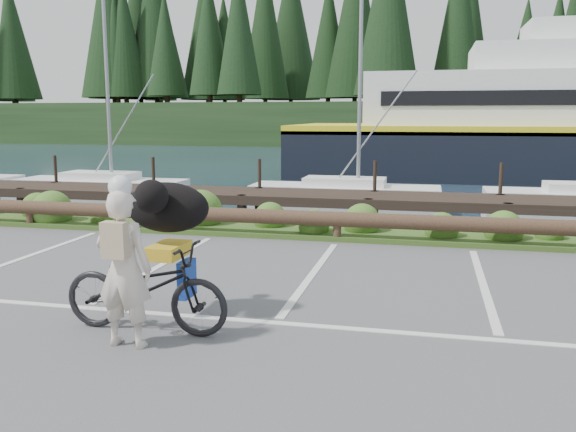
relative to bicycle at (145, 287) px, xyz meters
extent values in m
plane|color=#4D4D4F|center=(1.41, 1.00, -0.53)|extent=(72.00, 72.00, 0.00)
plane|color=#1A2C40|center=(1.41, 49.00, -1.73)|extent=(160.00, 160.00, 0.00)
cube|color=#3D5B21|center=(1.41, 6.30, -0.48)|extent=(34.00, 1.60, 0.10)
imported|color=black|center=(0.00, 0.00, 0.00)|extent=(2.03, 0.74, 1.06)
imported|color=beige|center=(-0.01, -0.47, 0.34)|extent=(0.64, 0.43, 1.74)
ellipsoid|color=black|center=(0.01, 0.65, 0.84)|extent=(0.55, 1.09, 0.63)
camera|label=1|loc=(3.15, -6.28, 1.98)|focal=38.00mm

